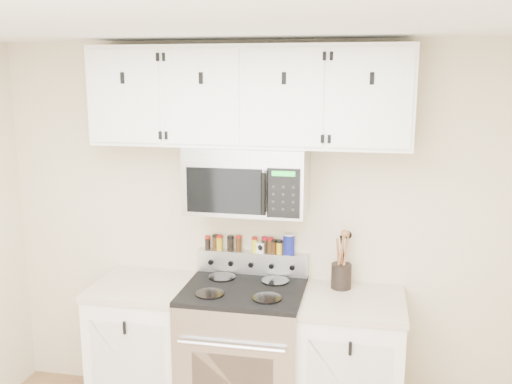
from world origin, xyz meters
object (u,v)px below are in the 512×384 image
at_px(utensil_crock, 341,274).
at_px(salt_canister, 289,244).
at_px(range, 244,354).
at_px(microwave, 248,179).

xyz_separation_m(utensil_crock, salt_canister, (-0.36, 0.09, 0.16)).
xyz_separation_m(range, utensil_crock, (0.61, 0.19, 0.53)).
height_order(range, salt_canister, salt_canister).
distance_m(microwave, utensil_crock, 0.86).
xyz_separation_m(range, microwave, (0.00, 0.13, 1.14)).
bearing_deg(range, utensil_crock, 17.81).
distance_m(range, salt_canister, 0.78).
distance_m(range, microwave, 1.15).
relative_size(utensil_crock, salt_canister, 2.67).
bearing_deg(microwave, salt_canister, 32.08).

